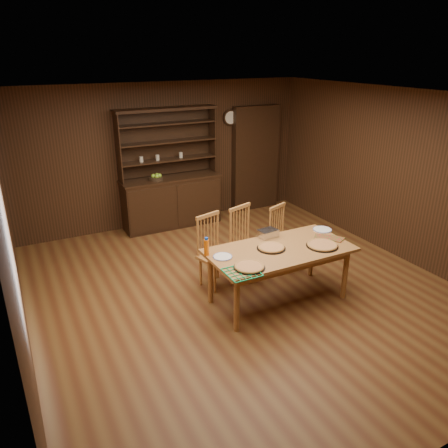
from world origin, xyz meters
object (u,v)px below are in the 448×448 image
chair_center (244,240)px  china_hutch (171,195)px  dining_table (280,255)px  chair_right (281,235)px  juice_bottle (207,247)px  chair_left (213,248)px

chair_center → china_hutch: bearing=77.5°
dining_table → chair_center: (-0.05, 0.82, -0.10)m
china_hutch → chair_right: china_hutch is taller
china_hutch → juice_bottle: size_ratio=9.29×
chair_left → chair_center: bearing=-13.9°
dining_table → chair_right: (0.60, 0.83, -0.16)m
china_hutch → chair_right: 2.50m
chair_left → juice_bottle: chair_left is taller
dining_table → juice_bottle: (-0.91, 0.27, 0.19)m
chair_right → juice_bottle: size_ratio=4.11×
juice_bottle → chair_center: bearing=32.7°
chair_center → chair_right: 0.65m
dining_table → juice_bottle: size_ratio=7.94×
juice_bottle → dining_table: bearing=-16.3°
chair_left → juice_bottle: 0.71m
juice_bottle → china_hutch: bearing=77.8°
chair_left → chair_right: (1.17, 0.03, -0.04)m
chair_left → juice_bottle: (-0.34, -0.53, 0.31)m
china_hutch → chair_left: size_ratio=2.10×
china_hutch → chair_center: (0.23, -2.35, -0.03)m
chair_center → chair_right: bearing=-16.2°
china_hutch → chair_center: china_hutch is taller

